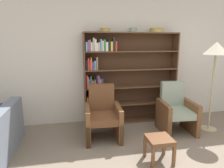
{
  "coord_description": "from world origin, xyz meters",
  "views": [
    {
      "loc": [
        -1.35,
        -1.92,
        1.74
      ],
      "look_at": [
        -0.61,
        1.86,
        0.95
      ],
      "focal_mm": 32.0,
      "sensor_mm": 36.0,
      "label": 1
    }
  ],
  "objects": [
    {
      "name": "bookshelf",
      "position": [
        -0.32,
        2.25,
        0.98
      ],
      "size": [
        2.04,
        0.3,
        1.96
      ],
      "color": "brown",
      "rests_on": "ground"
    },
    {
      "name": "armchair_leather",
      "position": [
        -0.85,
        1.55,
        0.42
      ],
      "size": [
        0.67,
        0.71,
        0.97
      ],
      "rotation": [
        0.0,
        0.0,
        3.09
      ],
      "color": "brown",
      "rests_on": "ground"
    },
    {
      "name": "bowl_sage",
      "position": [
        0.43,
        2.23,
        2.01
      ],
      "size": [
        0.28,
        0.28,
        0.09
      ],
      "color": "tan",
      "rests_on": "bookshelf"
    },
    {
      "name": "wall_back",
      "position": [
        0.0,
        2.42,
        1.38
      ],
      "size": [
        12.0,
        0.06,
        2.75
      ],
      "color": "silver",
      "rests_on": "ground"
    },
    {
      "name": "armchair_cushioned",
      "position": [
        0.62,
        1.55,
        0.42
      ],
      "size": [
        0.69,
        0.73,
        0.97
      ],
      "rotation": [
        0.0,
        0.0,
        3.06
      ],
      "color": "brown",
      "rests_on": "ground"
    },
    {
      "name": "floor_lamp",
      "position": [
        1.34,
        1.48,
        1.56
      ],
      "size": [
        0.47,
        0.47,
        1.77
      ],
      "color": "tan",
      "rests_on": "ground"
    },
    {
      "name": "bowl_olive",
      "position": [
        -0.68,
        2.23,
        2.01
      ],
      "size": [
        0.21,
        0.21,
        0.08
      ],
      "color": "tan",
      "rests_on": "bookshelf"
    },
    {
      "name": "footstool",
      "position": [
        -0.14,
        0.61,
        0.31
      ],
      "size": [
        0.36,
        0.36,
        0.38
      ],
      "color": "brown",
      "rests_on": "ground"
    },
    {
      "name": "bowl_slate",
      "position": [
        -0.1,
        2.23,
        2.01
      ],
      "size": [
        0.18,
        0.18,
        0.09
      ],
      "color": "gray",
      "rests_on": "bookshelf"
    }
  ]
}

